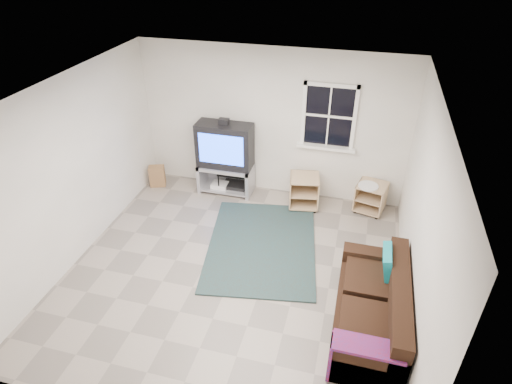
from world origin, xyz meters
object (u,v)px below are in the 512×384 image
(tv_unit, at_px, (225,153))
(sofa, at_px, (373,310))
(side_table_right, at_px, (371,195))
(side_table_left, at_px, (304,189))
(av_rack, at_px, (235,168))

(tv_unit, xyz_separation_m, sofa, (2.68, -2.55, -0.49))
(side_table_right, height_order, sofa, sofa)
(side_table_left, xyz_separation_m, side_table_right, (1.13, 0.13, -0.01))
(tv_unit, relative_size, av_rack, 1.28)
(side_table_left, bearing_deg, side_table_right, 6.76)
(side_table_left, height_order, sofa, sofa)
(sofa, bearing_deg, av_rack, 134.25)
(av_rack, xyz_separation_m, sofa, (2.52, -2.59, -0.19))
(side_table_right, bearing_deg, tv_unit, -179.23)
(av_rack, relative_size, side_table_right, 1.97)
(tv_unit, distance_m, av_rack, 0.34)
(av_rack, height_order, side_table_left, av_rack)
(av_rack, relative_size, side_table_left, 1.92)
(side_table_right, xyz_separation_m, sofa, (0.11, -2.58, -0.01))
(side_table_right, bearing_deg, av_rack, 179.82)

